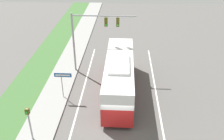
{
  "coord_description": "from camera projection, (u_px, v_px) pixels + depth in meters",
  "views": [
    {
      "loc": [
        0.4,
        -15.5,
        13.73
      ],
      "look_at": [
        -0.77,
        5.97,
        1.87
      ],
      "focal_mm": 40.0,
      "sensor_mm": 36.0,
      "label": 1
    }
  ],
  "objects": [
    {
      "name": "signal_gantry",
      "position": [
        92.0,
        31.0,
        25.93
      ],
      "size": [
        6.67,
        0.41,
        6.64
      ],
      "color": "#939399",
      "rests_on": "ground_plane"
    },
    {
      "name": "lane_divider_near",
      "position": [
        74.0,
        124.0,
        20.37
      ],
      "size": [
        0.14,
        30.0,
        0.01
      ],
      "color": "silver",
      "rests_on": "ground_plane"
    },
    {
      "name": "sidewalk",
      "position": [
        42.0,
        123.0,
        20.46
      ],
      "size": [
        2.8,
        80.0,
        0.12
      ],
      "color": "gray",
      "rests_on": "ground_plane"
    },
    {
      "name": "ground_plane",
      "position": [
        117.0,
        126.0,
        20.2
      ],
      "size": [
        80.0,
        80.0,
        0.0
      ],
      "primitive_type": "plane",
      "color": "#565451"
    },
    {
      "name": "grass_verge",
      "position": [
        4.0,
        121.0,
        20.62
      ],
      "size": [
        3.6,
        80.0,
        0.1
      ],
      "color": "#3D6633",
      "rests_on": "ground_plane"
    },
    {
      "name": "pedestrian_signal",
      "position": [
        29.0,
        119.0,
        17.86
      ],
      "size": [
        0.28,
        0.34,
        2.95
      ],
      "color": "#939399",
      "rests_on": "ground_plane"
    },
    {
      "name": "bus",
      "position": [
        119.0,
        74.0,
        23.58
      ],
      "size": [
        2.73,
        11.08,
        3.65
      ],
      "color": "red",
      "rests_on": "ground_plane"
    },
    {
      "name": "lane_divider_far",
      "position": [
        162.0,
        128.0,
        20.02
      ],
      "size": [
        0.14,
        30.0,
        0.01
      ],
      "color": "silver",
      "rests_on": "ground_plane"
    },
    {
      "name": "street_sign",
      "position": [
        63.0,
        80.0,
        22.74
      ],
      "size": [
        1.59,
        0.08,
        2.71
      ],
      "color": "#939399",
      "rests_on": "ground_plane"
    }
  ]
}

